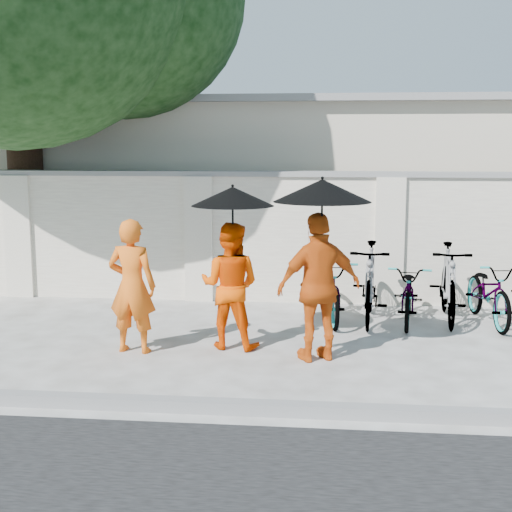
# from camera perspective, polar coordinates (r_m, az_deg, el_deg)

# --- Properties ---
(ground) EXTENTS (80.00, 80.00, 0.00)m
(ground) POSITION_cam_1_polar(r_m,az_deg,el_deg) (8.51, -1.63, -8.21)
(ground) COLOR silver
(kerb) EXTENTS (40.00, 0.16, 0.12)m
(kerb) POSITION_cam_1_polar(r_m,az_deg,el_deg) (6.90, -3.55, -11.90)
(kerb) COLOR gray
(kerb) RESTS_ON ground
(compound_wall) EXTENTS (20.00, 0.30, 2.00)m
(compound_wall) POSITION_cam_1_polar(r_m,az_deg,el_deg) (11.35, 5.52, 1.30)
(compound_wall) COLOR silver
(compound_wall) RESTS_ON ground
(building_behind) EXTENTS (14.00, 6.00, 3.20)m
(building_behind) POSITION_cam_1_polar(r_m,az_deg,el_deg) (15.11, 9.52, 5.43)
(building_behind) COLOR #BDB39C
(building_behind) RESTS_ON ground
(monk_left) EXTENTS (0.64, 0.46, 1.63)m
(monk_left) POSITION_cam_1_polar(r_m,az_deg,el_deg) (8.72, -9.89, -2.38)
(monk_left) COLOR orange
(monk_left) RESTS_ON ground
(monk_center) EXTENTS (0.85, 0.71, 1.57)m
(monk_center) POSITION_cam_1_polar(r_m,az_deg,el_deg) (8.79, -2.10, -2.38)
(monk_center) COLOR #F74E01
(monk_center) RESTS_ON ground
(parasol_center) EXTENTS (1.00, 1.00, 1.12)m
(parasol_center) POSITION_cam_1_polar(r_m,az_deg,el_deg) (8.55, -1.88, 4.79)
(parasol_center) COLOR black
(parasol_center) RESTS_ON ground
(monk_right) EXTENTS (1.10, 0.80, 1.74)m
(monk_right) POSITION_cam_1_polar(r_m,az_deg,el_deg) (8.29, 5.08, -2.50)
(monk_right) COLOR #CD5110
(monk_right) RESTS_ON ground
(parasol_right) EXTENTS (1.11, 1.11, 1.14)m
(parasol_right) POSITION_cam_1_polar(r_m,az_deg,el_deg) (8.06, 5.32, 5.23)
(parasol_right) COLOR black
(parasol_right) RESTS_ON ground
(bike_0) EXTENTS (0.83, 1.81, 0.92)m
(bike_0) POSITION_cam_1_polar(r_m,az_deg,el_deg) (10.23, 5.98, -2.64)
(bike_0) COLOR #8A8CA0
(bike_0) RESTS_ON ground
(bike_1) EXTENTS (0.69, 1.91, 1.13)m
(bike_1) POSITION_cam_1_polar(r_m,az_deg,el_deg) (10.20, 9.10, -2.15)
(bike_1) COLOR #8A8CA0
(bike_1) RESTS_ON ground
(bike_2) EXTENTS (0.77, 1.70, 0.86)m
(bike_2) POSITION_cam_1_polar(r_m,az_deg,el_deg) (10.26, 12.18, -2.91)
(bike_2) COLOR #8A8CA0
(bike_2) RESTS_ON ground
(bike_3) EXTENTS (0.65, 1.87, 1.11)m
(bike_3) POSITION_cam_1_polar(r_m,az_deg,el_deg) (10.45, 15.14, -2.13)
(bike_3) COLOR #8A8CA0
(bike_3) RESTS_ON ground
(bike_4) EXTENTS (0.81, 1.78, 0.91)m
(bike_4) POSITION_cam_1_polar(r_m,az_deg,el_deg) (10.52, 18.15, -2.76)
(bike_4) COLOR #8A8CA0
(bike_4) RESTS_ON ground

